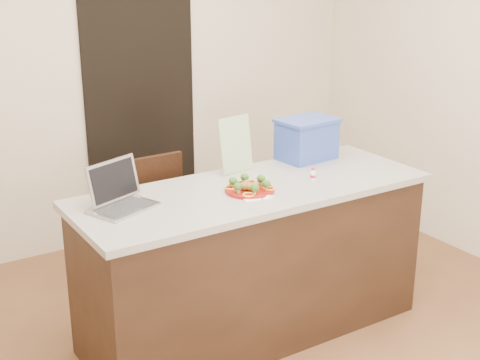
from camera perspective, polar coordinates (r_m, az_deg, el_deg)
ground at (r=3.99m, az=3.08°, el=-14.19°), size 4.00×4.00×0.00m
room_shell at (r=3.39m, az=3.56°, el=9.43°), size 4.00×4.00×4.00m
doorway at (r=5.26m, az=-8.42°, el=5.72°), size 0.90×0.02×2.00m
island at (r=3.94m, az=1.09°, el=-6.88°), size 2.06×0.76×0.92m
plate at (r=3.69m, az=0.82°, el=-0.83°), size 0.28×0.28×0.02m
meatballs at (r=3.68m, az=0.78°, el=-0.48°), size 0.11×0.11×0.04m
broccoli at (r=3.68m, az=0.82°, el=-0.20°), size 0.23×0.23×0.04m
pepper_rings at (r=3.69m, az=0.82°, el=-0.69°), size 0.24×0.24×0.01m
napkin at (r=3.63m, az=1.22°, el=-1.30°), size 0.18×0.18×0.01m
fork at (r=3.63m, az=0.85°, el=-1.22°), size 0.05×0.17×0.00m
knife at (r=3.63m, az=1.78°, el=-1.20°), size 0.08×0.20×0.01m
yogurt_bottle at (r=3.90m, az=6.24°, el=0.42°), size 0.03×0.03×0.07m
laptop at (r=3.52m, az=-10.31°, el=-1.25°), size 0.39×0.36×0.23m
leaflet at (r=3.98m, az=-0.35°, el=3.04°), size 0.24×0.09×0.34m
blue_box at (r=4.27m, az=5.71°, el=3.53°), size 0.39×0.30×0.26m
chair at (r=4.39m, az=-6.69°, el=-3.31°), size 0.42×0.42×0.93m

